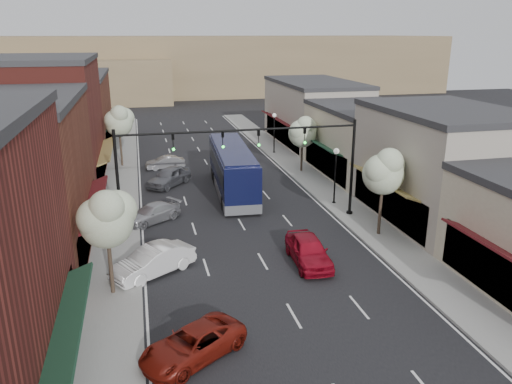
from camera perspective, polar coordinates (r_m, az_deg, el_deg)
ground at (r=27.48m, az=1.79°, el=-9.69°), size 160.00×160.00×0.00m
sidewalk_left at (r=43.91m, az=-15.31°, el=0.44°), size 2.80×73.00×0.15m
sidewalk_right at (r=46.32m, az=5.89°, el=1.88°), size 2.80×73.00×0.15m
curb_left at (r=43.87m, az=-13.49°, el=0.57°), size 0.25×73.00×0.17m
curb_right at (r=45.89m, az=4.24°, el=1.77°), size 0.25×73.00×0.17m
bldg_left_midnear at (r=31.57m, az=-27.11°, el=1.07°), size 10.14×14.10×9.40m
bldg_left_midfar at (r=44.81m, az=-23.34°, el=6.98°), size 10.14×14.10×10.90m
bldg_left_far at (r=60.63m, az=-20.81°, el=8.54°), size 10.14×18.10×8.40m
bldg_right_midnear at (r=36.82m, az=20.39°, el=2.86°), size 9.14×12.10×7.90m
bldg_right_midfar at (r=47.13m, az=12.34°, el=5.71°), size 9.14×12.10×6.40m
bldg_right_far at (r=59.76m, az=6.62°, el=8.96°), size 9.14×16.10×7.40m
hill_far at (r=113.91m, az=-10.39°, el=14.10°), size 120.00×30.00×12.00m
hill_near at (r=103.57m, az=-24.12°, el=11.44°), size 50.00×20.00×8.00m
signal_mast_right at (r=34.70m, az=7.42°, el=4.20°), size 8.22×0.46×7.00m
signal_mast_left at (r=32.54m, az=-11.48°, el=3.09°), size 8.22×0.46×7.00m
tree_right_near at (r=32.27m, az=14.48°, el=2.44°), size 2.85×2.65×5.95m
tree_right_far at (r=46.73m, az=5.40°, el=6.97°), size 2.85×2.65×5.43m
tree_left_near at (r=25.01m, az=-16.68°, el=-2.75°), size 2.85×2.65×5.69m
tree_left_far at (r=50.16m, az=-15.37°, el=7.87°), size 2.85×2.65×6.13m
lamp_post_near at (r=38.13m, az=9.08°, el=2.85°), size 0.44×0.44×4.44m
lamp_post_far at (r=54.33m, az=2.10°, el=7.49°), size 0.44×0.44×4.44m
coach_bus at (r=41.09m, az=-2.72°, el=2.66°), size 3.49×12.62×3.81m
red_hatchback at (r=28.82m, az=6.01°, el=-6.63°), size 2.11×4.83×1.62m
parked_car_a at (r=21.25m, az=-7.24°, el=-16.86°), size 4.98×4.27×1.27m
parked_car_b at (r=28.01m, az=-11.66°, el=-7.73°), size 4.89×3.98×1.57m
parked_car_c at (r=35.61m, az=-11.76°, el=-2.40°), size 4.54×3.92×1.25m
parked_car_d at (r=43.73m, az=-9.89°, el=1.74°), size 4.48×4.86×1.61m
parked_car_e at (r=49.37m, az=-10.34°, el=3.32°), size 3.83×1.70×1.22m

